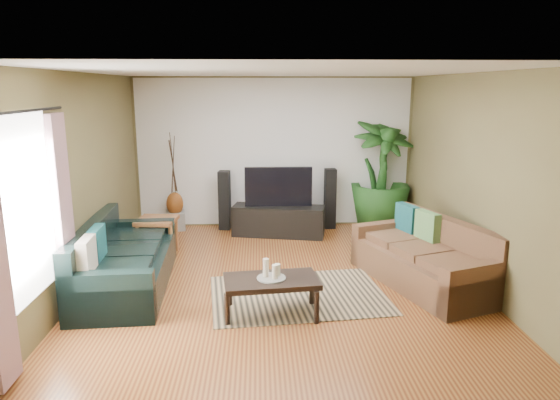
{
  "coord_description": "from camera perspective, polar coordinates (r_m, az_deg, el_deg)",
  "views": [
    {
      "loc": [
        -0.28,
        -6.25,
        2.52
      ],
      "look_at": [
        0.0,
        0.2,
        1.05
      ],
      "focal_mm": 32.0,
      "sensor_mm": 36.0,
      "label": 1
    }
  ],
  "objects": [
    {
      "name": "floor",
      "position": [
        6.75,
        0.07,
        -9.11
      ],
      "size": [
        5.5,
        5.5,
        0.0
      ],
      "primitive_type": "plane",
      "color": "#935826",
      "rests_on": "ground"
    },
    {
      "name": "ceiling",
      "position": [
        6.26,
        0.08,
        14.47
      ],
      "size": [
        5.5,
        5.5,
        0.0
      ],
      "primitive_type": "plane",
      "rotation": [
        3.14,
        0.0,
        0.0
      ],
      "color": "white",
      "rests_on": "ground"
    },
    {
      "name": "wall_back",
      "position": [
        9.08,
        -0.69,
        5.42
      ],
      "size": [
        5.0,
        0.0,
        5.0
      ],
      "primitive_type": "plane",
      "rotation": [
        1.57,
        0.0,
        0.0
      ],
      "color": "brown",
      "rests_on": "ground"
    },
    {
      "name": "wall_front",
      "position": [
        3.7,
        1.97,
        -5.6
      ],
      "size": [
        5.0,
        0.0,
        5.0
      ],
      "primitive_type": "plane",
      "rotation": [
        -1.57,
        0.0,
        0.0
      ],
      "color": "brown",
      "rests_on": "ground"
    },
    {
      "name": "wall_left",
      "position": [
        6.74,
        -21.69,
        1.91
      ],
      "size": [
        0.0,
        5.5,
        5.5
      ],
      "primitive_type": "plane",
      "rotation": [
        1.57,
        0.0,
        1.57
      ],
      "color": "brown",
      "rests_on": "ground"
    },
    {
      "name": "wall_right",
      "position": [
        6.94,
        21.18,
        2.25
      ],
      "size": [
        0.0,
        5.5,
        5.5
      ],
      "primitive_type": "plane",
      "rotation": [
        1.57,
        0.0,
        -1.57
      ],
      "color": "brown",
      "rests_on": "ground"
    },
    {
      "name": "backwall_panel",
      "position": [
        9.07,
        -0.69,
        5.41
      ],
      "size": [
        4.9,
        0.0,
        4.9
      ],
      "primitive_type": "plane",
      "rotation": [
        1.57,
        0.0,
        0.0
      ],
      "color": "white",
      "rests_on": "ground"
    },
    {
      "name": "window_pane",
      "position": [
        5.27,
        -27.1,
        -0.89
      ],
      "size": [
        0.0,
        1.8,
        1.8
      ],
      "primitive_type": "plane",
      "rotation": [
        1.57,
        0.0,
        1.57
      ],
      "color": "white",
      "rests_on": "ground"
    },
    {
      "name": "curtain_far",
      "position": [
        5.98,
        -23.51,
        -1.52
      ],
      "size": [
        0.08,
        0.35,
        2.2
      ],
      "primitive_type": "cube",
      "color": "gray",
      "rests_on": "ground"
    },
    {
      "name": "curtain_rod",
      "position": [
        5.13,
        -27.62,
        8.93
      ],
      "size": [
        0.03,
        1.9,
        0.03
      ],
      "primitive_type": "cylinder",
      "rotation": [
        1.57,
        0.0,
        0.0
      ],
      "color": "black",
      "rests_on": "ground"
    },
    {
      "name": "sofa_left",
      "position": [
        6.69,
        -17.12,
        -6.02
      ],
      "size": [
        1.13,
        2.37,
        0.85
      ],
      "primitive_type": "cube",
      "rotation": [
        0.0,
        0.0,
        1.63
      ],
      "color": "black",
      "rests_on": "floor"
    },
    {
      "name": "sofa_right",
      "position": [
        6.73,
        16.05,
        -5.85
      ],
      "size": [
        1.57,
        2.24,
        0.85
      ],
      "primitive_type": "cube",
      "rotation": [
        0.0,
        0.0,
        -1.22
      ],
      "color": "brown",
      "rests_on": "floor"
    },
    {
      "name": "area_rug",
      "position": [
        6.28,
        2.11,
        -10.78
      ],
      "size": [
        2.28,
        1.73,
        0.01
      ],
      "primitive_type": "cube",
      "rotation": [
        0.0,
        0.0,
        0.11
      ],
      "color": "tan",
      "rests_on": "floor"
    },
    {
      "name": "coffee_table",
      "position": [
        5.72,
        -0.99,
        -10.96
      ],
      "size": [
        1.11,
        0.69,
        0.43
      ],
      "primitive_type": "cube",
      "rotation": [
        0.0,
        0.0,
        0.12
      ],
      "color": "black",
      "rests_on": "floor"
    },
    {
      "name": "candle_tray",
      "position": [
        5.63,
        -1.0,
        -8.89
      ],
      "size": [
        0.32,
        0.32,
        0.01
      ],
      "primitive_type": "cylinder",
      "color": "gray",
      "rests_on": "coffee_table"
    },
    {
      "name": "candle_tall",
      "position": [
        5.62,
        -1.63,
        -7.73
      ],
      "size": [
        0.07,
        0.07,
        0.21
      ],
      "primitive_type": "cylinder",
      "color": "beige",
      "rests_on": "candle_tray"
    },
    {
      "name": "candle_mid",
      "position": [
        5.57,
        -0.58,
        -8.2
      ],
      "size": [
        0.07,
        0.07,
        0.16
      ],
      "primitive_type": "cylinder",
      "color": "beige",
      "rests_on": "candle_tray"
    },
    {
      "name": "candle_short",
      "position": [
        5.67,
        -0.31,
        -7.97
      ],
      "size": [
        0.07,
        0.07,
        0.13
      ],
      "primitive_type": "cylinder",
      "color": "white",
      "rests_on": "candle_tray"
    },
    {
      "name": "tv_stand",
      "position": [
        8.61,
        -0.17,
        -2.39
      ],
      "size": [
        1.62,
        0.76,
        0.52
      ],
      "primitive_type": "cube",
      "rotation": [
        0.0,
        0.0,
        -0.19
      ],
      "color": "black",
      "rests_on": "floor"
    },
    {
      "name": "television",
      "position": [
        8.49,
        -0.18,
        1.54
      ],
      "size": [
        1.15,
        0.06,
        0.68
      ],
      "primitive_type": "cube",
      "color": "black",
      "rests_on": "tv_stand"
    },
    {
      "name": "speaker_left",
      "position": [
        9.0,
        -6.35,
        -0.03
      ],
      "size": [
        0.22,
        0.24,
        1.06
      ],
      "primitive_type": "cube",
      "rotation": [
        0.0,
        0.0,
        -0.15
      ],
      "color": "black",
      "rests_on": "floor"
    },
    {
      "name": "speaker_right",
      "position": [
        9.07,
        5.73,
        0.16
      ],
      "size": [
        0.2,
        0.22,
        1.09
      ],
      "primitive_type": "cube",
      "rotation": [
        0.0,
        0.0,
        0.04
      ],
      "color": "black",
      "rests_on": "floor"
    },
    {
      "name": "potted_plant",
      "position": [
        9.15,
        11.39,
        2.89
      ],
      "size": [
        1.4,
        1.4,
        1.96
      ],
      "primitive_type": "imported",
      "rotation": [
        0.0,
        0.0,
        0.34
      ],
      "color": "#1B4717",
      "rests_on": "floor"
    },
    {
      "name": "plant_pot",
      "position": [
        9.33,
        11.16,
        -2.2
      ],
      "size": [
        0.36,
        0.36,
        0.28
      ],
      "primitive_type": "cylinder",
      "color": "black",
      "rests_on": "floor"
    },
    {
      "name": "pedestal",
      "position": [
        9.19,
        -11.84,
        -2.32
      ],
      "size": [
        0.38,
        0.38,
        0.33
      ],
      "primitive_type": "cube",
      "rotation": [
        0.0,
        0.0,
        0.19
      ],
      "color": "gray",
      "rests_on": "floor"
    },
    {
      "name": "vase",
      "position": [
        9.12,
        -11.93,
        -0.42
      ],
      "size": [
        0.3,
        0.3,
        0.42
      ],
      "primitive_type": "ellipsoid",
      "color": "brown",
      "rests_on": "pedestal"
    },
    {
      "name": "side_table",
      "position": [
        7.79,
        -13.79,
        -4.16
      ],
      "size": [
        0.61,
        0.61,
        0.59
      ],
      "primitive_type": "cube",
      "rotation": [
        0.0,
        0.0,
        -0.1
      ],
      "color": "brown",
      "rests_on": "floor"
    }
  ]
}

